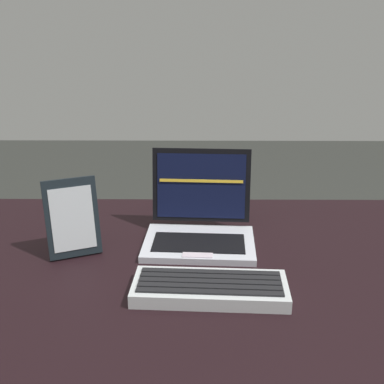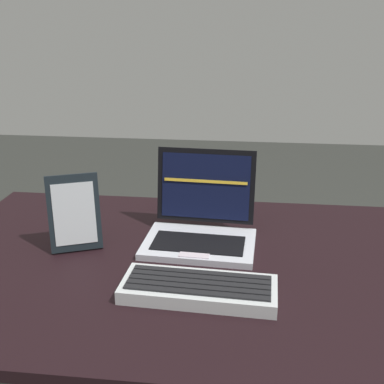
{
  "view_description": "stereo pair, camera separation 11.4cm",
  "coord_description": "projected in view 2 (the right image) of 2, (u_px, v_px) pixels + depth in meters",
  "views": [
    {
      "loc": [
        -0.05,
        -1.0,
        1.26
      ],
      "look_at": [
        -0.06,
        0.07,
        0.87
      ],
      "focal_mm": 44.49,
      "sensor_mm": 36.0,
      "label": 1
    },
    {
      "loc": [
        0.06,
        -0.99,
        1.26
      ],
      "look_at": [
        -0.06,
        0.07,
        0.87
      ],
      "focal_mm": 44.49,
      "sensor_mm": 36.0,
      "label": 2
    }
  ],
  "objects": [
    {
      "name": "desk",
      "position": [
        214.0,
        299.0,
        1.15
      ],
      "size": [
        1.39,
        0.81,
        0.72
      ],
      "color": "black",
      "rests_on": "ground"
    },
    {
      "name": "laptop_front",
      "position": [
        201.0,
        225.0,
        1.21
      ],
      "size": [
        0.28,
        0.24,
        0.22
      ],
      "color": "silver",
      "rests_on": "desk"
    },
    {
      "name": "external_keyboard",
      "position": [
        199.0,
        289.0,
        0.98
      ],
      "size": [
        0.33,
        0.14,
        0.03
      ],
      "color": "silver",
      "rests_on": "desk"
    },
    {
      "name": "photo_frame",
      "position": [
        74.0,
        213.0,
        1.15
      ],
      "size": [
        0.13,
        0.09,
        0.19
      ],
      "color": "black",
      "rests_on": "desk"
    }
  ]
}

